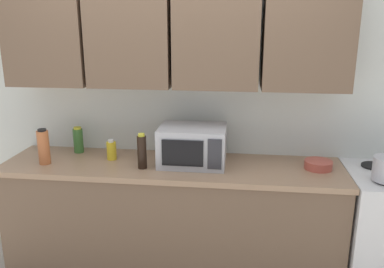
{
  "coord_description": "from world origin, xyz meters",
  "views": [
    {
      "loc": [
        0.49,
        -3.03,
        1.92
      ],
      "look_at": [
        0.15,
        -0.25,
        1.12
      ],
      "focal_mm": 37.42,
      "sensor_mm": 36.0,
      "label": 1
    }
  ],
  "objects_px": {
    "bottle_spice_jar": "(44,147)",
    "bowl_ceramic_small": "(318,165)",
    "microwave": "(193,145)",
    "bottle_soy_dark": "(142,152)",
    "bottle_yellow_mustard": "(112,150)",
    "bottle_green_oil": "(78,140)"
  },
  "relations": [
    {
      "from": "bottle_soy_dark",
      "to": "microwave",
      "type": "bearing_deg",
      "value": 21.33
    },
    {
      "from": "bottle_spice_jar",
      "to": "bottle_yellow_mustard",
      "type": "xyz_separation_m",
      "value": [
        0.46,
        0.15,
        -0.06
      ]
    },
    {
      "from": "bottle_green_oil",
      "to": "bowl_ceramic_small",
      "type": "xyz_separation_m",
      "value": [
        1.84,
        -0.15,
        -0.07
      ]
    },
    {
      "from": "bottle_yellow_mustard",
      "to": "microwave",
      "type": "bearing_deg",
      "value": -1.76
    },
    {
      "from": "bottle_soy_dark",
      "to": "bowl_ceramic_small",
      "type": "bearing_deg",
      "value": 6.4
    },
    {
      "from": "microwave",
      "to": "bottle_soy_dark",
      "type": "xyz_separation_m",
      "value": [
        -0.35,
        -0.13,
        -0.02
      ]
    },
    {
      "from": "bottle_soy_dark",
      "to": "bottle_spice_jar",
      "type": "xyz_separation_m",
      "value": [
        -0.73,
        0.0,
        0.0
      ]
    },
    {
      "from": "bottle_yellow_mustard",
      "to": "bottle_green_oil",
      "type": "relative_size",
      "value": 0.75
    },
    {
      "from": "bottle_spice_jar",
      "to": "bowl_ceramic_small",
      "type": "height_order",
      "value": "bottle_spice_jar"
    },
    {
      "from": "bottle_green_oil",
      "to": "bowl_ceramic_small",
      "type": "height_order",
      "value": "bottle_green_oil"
    },
    {
      "from": "microwave",
      "to": "bottle_spice_jar",
      "type": "relative_size",
      "value": 1.82
    },
    {
      "from": "microwave",
      "to": "bowl_ceramic_small",
      "type": "distance_m",
      "value": 0.91
    },
    {
      "from": "microwave",
      "to": "bowl_ceramic_small",
      "type": "xyz_separation_m",
      "value": [
        0.9,
        0.0,
        -0.11
      ]
    },
    {
      "from": "microwave",
      "to": "bottle_green_oil",
      "type": "relative_size",
      "value": 2.31
    },
    {
      "from": "bottle_yellow_mustard",
      "to": "bottle_soy_dark",
      "type": "bearing_deg",
      "value": -29.2
    },
    {
      "from": "bottle_soy_dark",
      "to": "bottle_green_oil",
      "type": "bearing_deg",
      "value": 154.01
    },
    {
      "from": "bottle_soy_dark",
      "to": "bowl_ceramic_small",
      "type": "height_order",
      "value": "bottle_soy_dark"
    },
    {
      "from": "bottle_spice_jar",
      "to": "bottle_yellow_mustard",
      "type": "relative_size",
      "value": 1.7
    },
    {
      "from": "bottle_soy_dark",
      "to": "bottle_spice_jar",
      "type": "height_order",
      "value": "bottle_spice_jar"
    },
    {
      "from": "microwave",
      "to": "bottle_spice_jar",
      "type": "distance_m",
      "value": 1.09
    },
    {
      "from": "bowl_ceramic_small",
      "to": "bottle_yellow_mustard",
      "type": "bearing_deg",
      "value": 179.46
    },
    {
      "from": "bottle_spice_jar",
      "to": "bowl_ceramic_small",
      "type": "relative_size",
      "value": 1.35
    }
  ]
}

